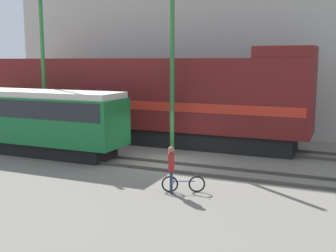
{
  "coord_description": "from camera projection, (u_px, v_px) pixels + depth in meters",
  "views": [
    {
      "loc": [
        8.02,
        -18.26,
        4.95
      ],
      "look_at": [
        -0.01,
        0.22,
        1.8
      ],
      "focal_mm": 45.0,
      "sensor_mm": 36.0,
      "label": 1
    }
  ],
  "objects": [
    {
      "name": "utility_pole_left",
      "position": [
        43.0,
        66.0,
        24.86
      ],
      "size": [
        0.22,
        0.22,
        9.25
      ],
      "color": "#2D7238",
      "rests_on": "ground"
    },
    {
      "name": "person",
      "position": [
        171.0,
        165.0,
        15.65
      ],
      "size": [
        0.35,
        0.42,
        1.8
      ],
      "color": "#232D4C",
      "rests_on": "ground"
    },
    {
      "name": "bicycle",
      "position": [
        183.0,
        184.0,
        15.9
      ],
      "size": [
        1.55,
        0.77,
        0.7
      ],
      "color": "black",
      "rests_on": "ground"
    },
    {
      "name": "track_near",
      "position": [
        160.0,
        165.0,
        19.75
      ],
      "size": [
        60.0,
        1.5,
        0.14
      ],
      "color": "#47423D",
      "rests_on": "ground"
    },
    {
      "name": "freight_locomotive",
      "position": [
        142.0,
        99.0,
        25.48
      ],
      "size": [
        20.06,
        3.04,
        5.66
      ],
      "color": "black",
      "rests_on": "ground"
    },
    {
      "name": "track_far",
      "position": [
        197.0,
        145.0,
        24.47
      ],
      "size": [
        60.0,
        1.51,
        0.14
      ],
      "color": "#47423D",
      "rests_on": "ground"
    },
    {
      "name": "ground_plane",
      "position": [
        166.0,
        163.0,
        20.47
      ],
      "size": [
        120.0,
        120.0,
        0.0
      ],
      "primitive_type": "plane",
      "color": "slate"
    },
    {
      "name": "utility_pole_center",
      "position": [
        172.0,
        76.0,
        21.67
      ],
      "size": [
        0.23,
        0.23,
        8.27
      ],
      "color": "#2D7238",
      "rests_on": "ground"
    },
    {
      "name": "streetcar",
      "position": [
        32.0,
        118.0,
        22.42
      ],
      "size": [
        10.58,
        2.54,
        3.38
      ],
      "color": "black",
      "rests_on": "ground"
    },
    {
      "name": "building_backdrop",
      "position": [
        233.0,
        20.0,
        29.98
      ],
      "size": [
        32.68,
        6.0,
        15.57
      ],
      "color": "#B7B2A8",
      "rests_on": "ground"
    }
  ]
}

